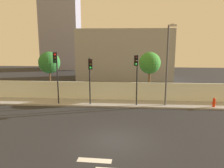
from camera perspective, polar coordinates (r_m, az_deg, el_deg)
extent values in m
plane|color=#242427|center=(14.39, 0.67, -14.21)|extent=(80.00, 80.00, 0.00)
cube|color=#959595|center=(22.05, 2.07, -4.96)|extent=(36.00, 2.40, 0.15)
cube|color=silver|center=(23.06, 2.22, -1.75)|extent=(36.00, 0.18, 1.80)
cube|color=silver|center=(12.35, -4.47, -18.73)|extent=(1.82, 0.51, 0.01)
cylinder|color=black|center=(20.87, 6.32, 0.92)|extent=(0.12, 0.12, 4.71)
cylinder|color=black|center=(20.12, 6.31, 7.02)|extent=(0.21, 0.98, 0.08)
cube|color=black|center=(19.66, 6.14, 5.91)|extent=(0.36, 0.24, 0.90)
sphere|color=black|center=(19.52, 6.11, 6.67)|extent=(0.18, 0.18, 0.18)
sphere|color=#33260A|center=(19.54, 6.10, 5.85)|extent=(0.18, 0.18, 0.18)
sphere|color=#19F24C|center=(19.57, 6.08, 5.03)|extent=(0.18, 0.18, 0.18)
cylinder|color=black|center=(21.21, -5.66, 0.67)|extent=(0.12, 0.12, 4.41)
cylinder|color=black|center=(20.27, -5.66, 6.20)|extent=(0.38, 1.33, 0.08)
cube|color=black|center=(19.63, -5.53, 5.02)|extent=(0.38, 0.27, 0.90)
sphere|color=black|center=(19.49, -5.53, 5.78)|extent=(0.18, 0.18, 0.18)
sphere|color=#33260A|center=(19.52, -5.51, 4.96)|extent=(0.18, 0.18, 0.18)
sphere|color=#19F24C|center=(19.55, -5.50, 4.14)|extent=(0.18, 0.18, 0.18)
cylinder|color=black|center=(21.91, -13.63, 1.48)|extent=(0.12, 0.12, 4.96)
cylinder|color=black|center=(20.91, -14.10, 7.60)|extent=(0.42, 1.50, 0.08)
cube|color=black|center=(20.17, -14.25, 6.48)|extent=(0.38, 0.27, 0.90)
sphere|color=red|center=(20.04, -14.32, 7.22)|extent=(0.18, 0.18, 0.18)
sphere|color=#33260A|center=(20.06, -14.28, 6.43)|extent=(0.18, 0.18, 0.18)
sphere|color=black|center=(20.08, -14.25, 5.63)|extent=(0.18, 0.18, 0.18)
cylinder|color=#4C4C51|center=(21.15, 13.72, 4.39)|extent=(0.16, 0.16, 7.33)
cylinder|color=#4C4C51|center=(20.30, 14.66, 14.32)|extent=(0.18, 1.57, 0.10)
cube|color=beige|center=(19.54, 15.17, 14.15)|extent=(0.61, 0.27, 0.16)
cylinder|color=red|center=(22.61, 24.41, -4.46)|extent=(0.24, 0.24, 0.68)
sphere|color=red|center=(22.52, 24.49, -3.54)|extent=(0.26, 0.26, 0.26)
cylinder|color=red|center=(22.55, 24.01, -4.39)|extent=(0.10, 0.09, 0.09)
cylinder|color=red|center=(22.66, 24.82, -4.38)|extent=(0.10, 0.09, 0.09)
cylinder|color=brown|center=(25.42, -15.35, 0.28)|extent=(0.16, 0.16, 3.17)
sphere|color=#287030|center=(25.12, -15.61, 5.27)|extent=(2.31, 2.31, 2.31)
cylinder|color=brown|center=(24.02, 9.38, 0.00)|extent=(0.21, 0.21, 3.23)
sphere|color=#368A32|center=(23.70, 9.54, 5.30)|extent=(2.25, 2.25, 2.25)
cube|color=#999999|center=(36.56, 3.20, 7.51)|extent=(14.83, 6.00, 7.88)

